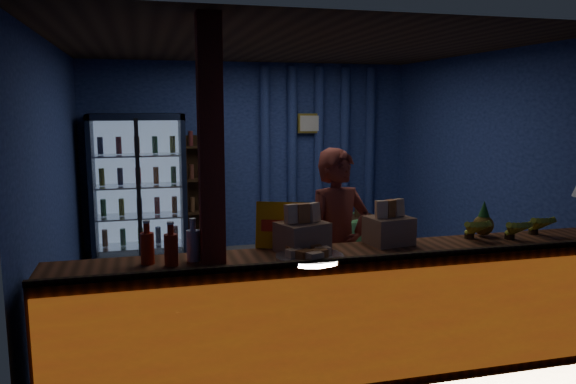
# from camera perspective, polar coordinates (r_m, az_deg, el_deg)

# --- Properties ---
(ground) EXTENTS (4.60, 4.60, 0.00)m
(ground) POSITION_cam_1_polar(r_m,az_deg,el_deg) (6.16, 0.21, -10.20)
(ground) COLOR #515154
(ground) RESTS_ON ground
(room_walls) EXTENTS (4.60, 4.60, 4.60)m
(room_walls) POSITION_cam_1_polar(r_m,az_deg,el_deg) (5.84, 0.21, 4.51)
(room_walls) COLOR navy
(room_walls) RESTS_ON ground
(counter) EXTENTS (4.40, 0.57, 0.99)m
(counter) POSITION_cam_1_polar(r_m,az_deg,el_deg) (4.29, 6.91, -12.16)
(counter) COLOR brown
(counter) RESTS_ON ground
(support_post) EXTENTS (0.16, 0.16, 2.60)m
(support_post) POSITION_cam_1_polar(r_m,az_deg,el_deg) (3.82, -7.72, -1.95)
(support_post) COLOR maroon
(support_post) RESTS_ON ground
(beverage_cooler) EXTENTS (1.20, 0.62, 1.90)m
(beverage_cooler) POSITION_cam_1_polar(r_m,az_deg,el_deg) (7.62, -14.92, 0.42)
(beverage_cooler) COLOR black
(beverage_cooler) RESTS_ON ground
(bottle_shelf) EXTENTS (0.50, 0.28, 1.60)m
(bottle_shelf) POSITION_cam_1_polar(r_m,az_deg,el_deg) (7.82, -8.65, -0.20)
(bottle_shelf) COLOR #322310
(bottle_shelf) RESTS_ON ground
(curtain_folds) EXTENTS (1.74, 0.14, 2.50)m
(curtain_folds) POSITION_cam_1_polar(r_m,az_deg,el_deg) (8.19, 3.14, 3.85)
(curtain_folds) COLOR navy
(curtain_folds) RESTS_ON room_walls
(framed_picture) EXTENTS (0.36, 0.04, 0.28)m
(framed_picture) POSITION_cam_1_polar(r_m,az_deg,el_deg) (8.08, 2.24, 6.98)
(framed_picture) COLOR gold
(framed_picture) RESTS_ON room_walls
(shopkeeper) EXTENTS (0.69, 0.54, 1.66)m
(shopkeeper) POSITION_cam_1_polar(r_m,az_deg,el_deg) (4.74, 5.11, -5.59)
(shopkeeper) COLOR maroon
(shopkeeper) RESTS_ON ground
(green_chair) EXTENTS (0.73, 0.74, 0.53)m
(green_chair) POSITION_cam_1_polar(r_m,az_deg,el_deg) (7.69, 6.57, -4.35)
(green_chair) COLOR #53A452
(green_chair) RESTS_ON ground
(side_table) EXTENTS (0.61, 0.47, 0.61)m
(side_table) POSITION_cam_1_polar(r_m,az_deg,el_deg) (7.72, 7.09, -4.35)
(side_table) COLOR #322310
(side_table) RESTS_ON ground
(yellow_sign) EXTENTS (0.44, 0.24, 0.35)m
(yellow_sign) POSITION_cam_1_polar(r_m,az_deg,el_deg) (4.17, -0.30, -3.42)
(yellow_sign) COLOR #E5AA0C
(yellow_sign) RESTS_ON counter
(soda_bottles) EXTENTS (0.40, 0.17, 0.30)m
(soda_bottles) POSITION_cam_1_polar(r_m,az_deg,el_deg) (3.87, -11.83, -5.39)
(soda_bottles) COLOR red
(soda_bottles) RESTS_ON counter
(snack_box_left) EXTENTS (0.41, 0.37, 0.36)m
(snack_box_left) POSITION_cam_1_polar(r_m,az_deg,el_deg) (4.09, 1.45, -4.36)
(snack_box_left) COLOR #A2714E
(snack_box_left) RESTS_ON counter
(snack_box_centre) EXTENTS (0.37, 0.32, 0.34)m
(snack_box_centre) POSITION_cam_1_polar(r_m,az_deg,el_deg) (4.39, 10.22, -3.65)
(snack_box_centre) COLOR #A2714E
(snack_box_centre) RESTS_ON counter
(pastry_tray) EXTENTS (0.48, 0.48, 0.08)m
(pastry_tray) POSITION_cam_1_polar(r_m,az_deg,el_deg) (3.92, 2.21, -6.43)
(pastry_tray) COLOR silver
(pastry_tray) RESTS_ON counter
(banana_bunches) EXTENTS (0.86, 0.32, 0.19)m
(banana_bunches) POSITION_cam_1_polar(r_m,az_deg,el_deg) (4.83, 21.47, -3.32)
(banana_bunches) COLOR gold
(banana_bunches) RESTS_ON counter
(pineapple) EXTENTS (0.16, 0.16, 0.28)m
(pineapple) POSITION_cam_1_polar(r_m,az_deg,el_deg) (4.83, 19.24, -2.90)
(pineapple) COLOR #8D5B19
(pineapple) RESTS_ON counter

